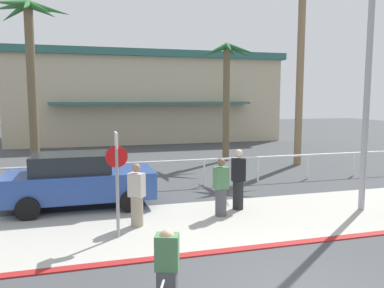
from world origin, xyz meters
TOP-DOWN VIEW (x-y plane):
  - ground_plane at (0.00, 10.00)m, footprint 80.00×80.00m
  - sidewalk_strip at (0.00, 4.20)m, footprint 44.00×4.00m
  - curb_paint at (0.00, 2.20)m, footprint 44.00×0.24m
  - building_backdrop at (1.58, 26.87)m, footprint 20.68×11.17m
  - rail_fence at (0.00, 8.50)m, footprint 24.96×0.08m
  - stop_sign_bike_lane at (-2.56, 3.69)m, footprint 0.52×0.56m
  - streetlight_curb at (4.68, 3.82)m, footprint 0.24×2.54m
  - palm_tree_3 at (-5.28, 11.66)m, footprint 3.01×2.69m
  - palm_tree_4 at (4.07, 13.82)m, footprint 2.83×2.96m
  - palm_tree_5 at (7.09, 11.70)m, footprint 2.80×3.72m
  - car_blue_1 at (-3.48, 6.60)m, footprint 4.40×2.02m
  - cyclist_blue_0 at (-2.19, -0.21)m, footprint 0.66×1.74m
  - pedestrian_0 at (-2.01, 4.39)m, footprint 0.48×0.45m
  - pedestrian_1 at (0.40, 4.63)m, footprint 0.42×0.35m
  - pedestrian_3 at (1.13, 5.11)m, footprint 0.44×0.38m

SIDE VIEW (x-z plane):
  - ground_plane at x=0.00m, z-range 0.00..0.00m
  - sidewalk_strip at x=0.00m, z-range 0.00..0.02m
  - curb_paint at x=0.00m, z-range 0.00..0.03m
  - cyclist_blue_0 at x=-2.19m, z-range -0.06..1.44m
  - pedestrian_1 at x=0.40m, z-range -0.06..1.61m
  - pedestrian_0 at x=-2.01m, z-range -0.06..1.61m
  - rail_fence at x=0.00m, z-range 0.32..1.36m
  - pedestrian_3 at x=1.13m, z-range -0.06..1.78m
  - car_blue_1 at x=-3.48m, z-range 0.03..1.72m
  - stop_sign_bike_lane at x=-2.56m, z-range 0.40..2.96m
  - building_backdrop at x=1.58m, z-range 0.02..6.80m
  - streetlight_curb at x=4.68m, z-range 0.53..8.03m
  - palm_tree_4 at x=4.07m, z-range 1.55..7.77m
  - palm_tree_3 at x=-5.28m, z-range 1.84..9.09m
  - palm_tree_5 at x=7.09m, z-range 2.03..11.04m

